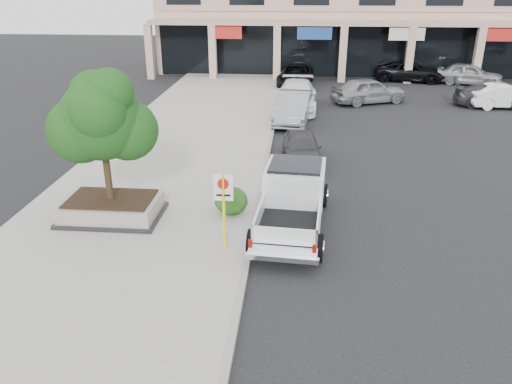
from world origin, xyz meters
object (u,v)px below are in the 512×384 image
(planter, at_px, (112,208))
(curb_car_d, at_px, (296,75))
(curb_car_a, at_px, (302,148))
(curb_car_b, at_px, (293,107))
(lot_car_c, at_px, (494,96))
(lot_car_d, at_px, (411,72))
(planter_tree, at_px, (107,119))
(no_parking_sign, at_px, (224,201))
(pickup_truck, at_px, (292,202))
(lot_car_b, at_px, (506,96))
(lot_car_a, at_px, (369,91))
(curb_car_c, at_px, (297,96))
(lot_car_e, at_px, (470,74))

(planter, relative_size, curb_car_d, 0.60)
(curb_car_a, relative_size, curb_car_b, 0.78)
(lot_car_c, relative_size, lot_car_d, 0.88)
(planter_tree, distance_m, no_parking_sign, 4.63)
(planter_tree, height_order, pickup_truck, planter_tree)
(planter_tree, xyz_separation_m, curb_car_d, (5.57, 23.27, -2.67))
(curb_car_a, distance_m, lot_car_c, 16.37)
(lot_car_b, bearing_deg, curb_car_b, 102.68)
(pickup_truck, xyz_separation_m, curb_car_a, (0.32, 6.23, -0.24))
(curb_car_b, xyz_separation_m, lot_car_a, (4.73, 5.03, -0.01))
(no_parking_sign, xyz_separation_m, curb_car_b, (1.74, 14.64, -0.81))
(curb_car_a, relative_size, curb_car_d, 0.73)
(curb_car_a, distance_m, lot_car_d, 21.25)
(pickup_truck, bearing_deg, curb_car_b, 95.03)
(curb_car_b, bearing_deg, curb_car_d, 96.00)
(pickup_truck, relative_size, curb_car_a, 1.48)
(lot_car_c, bearing_deg, planter, 140.54)
(lot_car_d, bearing_deg, lot_car_c, -145.49)
(planter_tree, bearing_deg, curb_car_d, 76.53)
(curb_car_a, bearing_deg, no_parking_sign, -110.23)
(planter, xyz_separation_m, lot_car_c, (18.03, 17.55, 0.20))
(curb_car_b, xyz_separation_m, curb_car_c, (0.15, 2.96, 0.01))
(lot_car_b, bearing_deg, planter, 126.65)
(no_parking_sign, bearing_deg, curb_car_a, 74.51)
(planter, height_order, curb_car_c, curb_car_c)
(pickup_truck, height_order, lot_car_e, pickup_truck)
(pickup_truck, height_order, curb_car_b, pickup_truck)
(lot_car_e, bearing_deg, lot_car_a, 149.35)
(no_parking_sign, distance_m, lot_car_b, 24.10)
(no_parking_sign, relative_size, curb_car_c, 0.40)
(curb_car_a, xyz_separation_m, lot_car_e, (12.54, 18.53, 0.14))
(lot_car_b, height_order, lot_car_d, lot_car_d)
(curb_car_c, bearing_deg, curb_car_d, 91.74)
(lot_car_c, distance_m, lot_car_d, 8.91)
(no_parking_sign, height_order, lot_car_c, no_parking_sign)
(lot_car_d, bearing_deg, lot_car_b, -142.38)
(curb_car_b, distance_m, lot_car_a, 6.90)
(curb_car_b, bearing_deg, lot_car_d, 61.37)
(curb_car_a, bearing_deg, curb_car_d, 86.86)
(lot_car_b, height_order, lot_car_e, lot_car_e)
(curb_car_a, xyz_separation_m, lot_car_a, (4.25, 11.67, 0.14))
(planter_tree, xyz_separation_m, lot_car_d, (14.46, 25.62, -2.67))
(planter_tree, bearing_deg, no_parking_sign, -26.13)
(lot_car_a, distance_m, lot_car_c, 7.61)
(curb_car_b, height_order, lot_car_e, curb_car_b)
(curb_car_d, bearing_deg, lot_car_e, 9.93)
(curb_car_a, height_order, lot_car_d, lot_car_d)
(planter, height_order, lot_car_b, lot_car_b)
(lot_car_b, distance_m, lot_car_d, 9.35)
(planter, bearing_deg, no_parking_sign, -23.52)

